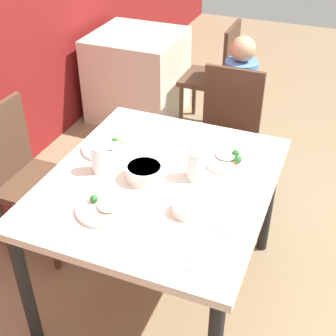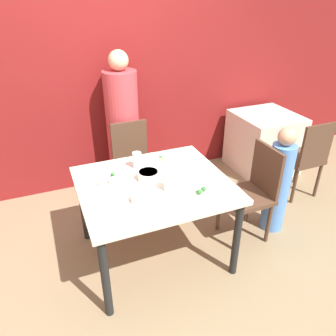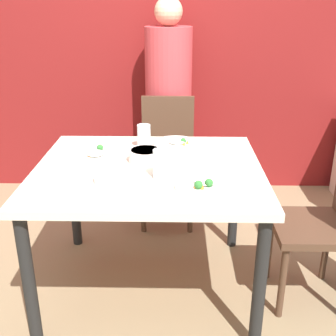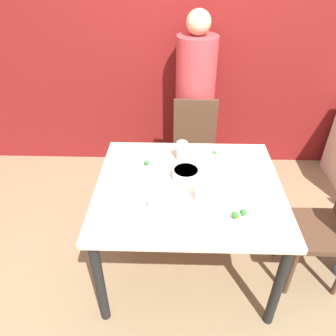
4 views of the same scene
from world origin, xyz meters
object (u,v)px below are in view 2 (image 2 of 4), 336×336
object	(u,v)px
chair_child_spot	(253,190)
glass_water_tall	(170,182)
bowl_curry	(148,175)
person_adult	(123,131)
person_child	(278,184)
plate_rice_adult	(113,181)
chair_adult_spot	(134,163)

from	to	relation	value
chair_child_spot	glass_water_tall	xyz separation A→B (m)	(-0.85, -0.08, 0.33)
bowl_curry	glass_water_tall	distance (m)	0.24
person_adult	person_child	distance (m)	1.71
person_child	plate_rice_adult	size ratio (longest dim) A/B	4.34
person_adult	bowl_curry	world-z (taller)	person_adult
chair_adult_spot	glass_water_tall	world-z (taller)	chair_adult_spot
bowl_curry	glass_water_tall	bearing A→B (deg)	-66.83
person_adult	person_child	size ratio (longest dim) A/B	1.49
chair_child_spot	bowl_curry	size ratio (longest dim) A/B	5.15
person_adult	person_child	xyz separation A→B (m)	(1.12, -1.27, -0.23)
person_child	plate_rice_adult	distance (m)	1.54
chair_child_spot	person_adult	world-z (taller)	person_adult
plate_rice_adult	chair_child_spot	bearing A→B (deg)	-9.29
chair_adult_spot	person_adult	bearing A→B (deg)	90.00
person_child	bowl_curry	xyz separation A→B (m)	(-1.22, 0.14, 0.29)
bowl_curry	plate_rice_adult	bearing A→B (deg)	167.97
bowl_curry	plate_rice_adult	distance (m)	0.28
person_child	bowl_curry	bearing A→B (deg)	173.44
chair_child_spot	person_child	distance (m)	0.28
plate_rice_adult	bowl_curry	bearing A→B (deg)	-12.03
chair_adult_spot	plate_rice_adult	size ratio (longest dim) A/B	3.73
chair_child_spot	person_adult	bearing A→B (deg)	-146.42
chair_adult_spot	person_child	size ratio (longest dim) A/B	0.86
person_child	bowl_curry	size ratio (longest dim) A/B	6.00
bowl_curry	person_child	bearing A→B (deg)	-6.56
plate_rice_adult	glass_water_tall	xyz separation A→B (m)	(0.37, -0.28, 0.06)
person_child	chair_child_spot	bearing A→B (deg)	-180.00
chair_child_spot	person_child	xyz separation A→B (m)	(0.28, 0.00, 0.00)
chair_adult_spot	person_adult	xyz separation A→B (m)	(-0.00, 0.35, 0.23)
chair_adult_spot	plate_rice_adult	distance (m)	0.86
person_child	bowl_curry	world-z (taller)	person_child
person_child	glass_water_tall	bearing A→B (deg)	-176.07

